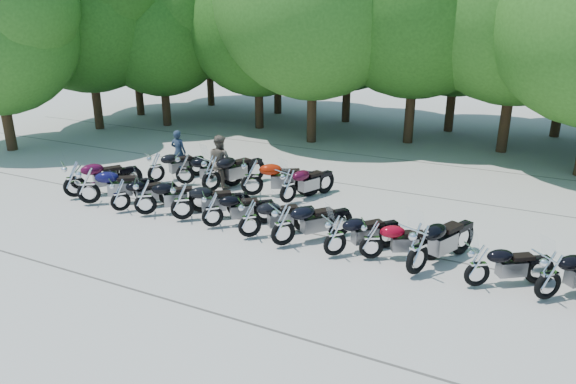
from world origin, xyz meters
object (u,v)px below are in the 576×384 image
at_px(motorcycle_4, 182,200).
at_px(motorcycle_12, 550,275).
at_px(motorcycle_15, 185,168).
at_px(motorcycle_18, 288,185).
at_px(motorcycle_7, 283,224).
at_px(motorcycle_8, 335,235).
at_px(motorcycle_10, 418,248).
at_px(motorcycle_5, 212,209).
at_px(motorcycle_17, 252,176).
at_px(motorcycle_11, 478,265).
at_px(rider_0, 179,152).
at_px(motorcycle_1, 88,185).
at_px(motorcycle_3, 145,196).
at_px(motorcycle_9, 372,239).
at_px(motorcycle_2, 120,194).
at_px(motorcycle_6, 250,217).
at_px(rider_1, 220,161).
at_px(motorcycle_0, 74,178).
at_px(motorcycle_16, 211,173).
at_px(motorcycle_14, 156,166).

bearing_deg(motorcycle_4, motorcycle_12, -127.99).
distance_m(motorcycle_15, motorcycle_18, 4.05).
bearing_deg(motorcycle_7, motorcycle_4, 33.75).
distance_m(motorcycle_8, motorcycle_10, 2.03).
relative_size(motorcycle_5, motorcycle_8, 0.98).
bearing_deg(motorcycle_17, motorcycle_10, -145.76).
relative_size(motorcycle_4, motorcycle_11, 1.13).
xyz_separation_m(motorcycle_15, rider_0, (-1.09, 1.11, 0.19)).
xyz_separation_m(motorcycle_1, motorcycle_3, (2.21, 0.06, -0.05)).
relative_size(motorcycle_4, motorcycle_9, 1.12).
distance_m(motorcycle_18, rider_0, 5.28).
height_order(motorcycle_3, motorcycle_15, same).
relative_size(motorcycle_2, motorcycle_3, 0.92).
bearing_deg(motorcycle_17, motorcycle_1, 95.24).
relative_size(motorcycle_12, motorcycle_18, 0.98).
xyz_separation_m(motorcycle_6, motorcycle_9, (3.29, 0.21, -0.04)).
xyz_separation_m(motorcycle_11, rider_1, (-8.88, 3.41, 0.35)).
distance_m(motorcycle_8, motorcycle_12, 4.72).
xyz_separation_m(motorcycle_0, motorcycle_6, (6.67, -0.21, -0.08)).
xyz_separation_m(motorcycle_3, motorcycle_11, (9.35, -0.09, -0.06)).
bearing_deg(motorcycle_16, motorcycle_10, -178.14).
relative_size(motorcycle_16, motorcycle_17, 1.01).
bearing_deg(rider_1, motorcycle_15, 34.41).
relative_size(motorcycle_4, motorcycle_6, 1.05).
bearing_deg(motorcycle_9, motorcycle_14, 46.22).
height_order(motorcycle_3, rider_1, rider_1).
distance_m(motorcycle_1, motorcycle_14, 2.71).
bearing_deg(motorcycle_5, motorcycle_9, -130.98).
height_order(motorcycle_1, motorcycle_16, motorcycle_16).
relative_size(motorcycle_0, motorcycle_18, 1.08).
relative_size(motorcycle_9, motorcycle_18, 0.90).
bearing_deg(motorcycle_7, motorcycle_10, -142.00).
distance_m(motorcycle_10, rider_1, 8.33).
relative_size(motorcycle_11, motorcycle_17, 0.80).
xyz_separation_m(motorcycle_11, motorcycle_17, (-7.36, 2.95, 0.14)).
relative_size(motorcycle_3, motorcycle_6, 1.03).
distance_m(motorcycle_12, motorcycle_15, 11.81).
bearing_deg(motorcycle_11, motorcycle_12, -121.48).
height_order(motorcycle_2, motorcycle_15, motorcycle_15).
height_order(motorcycle_4, motorcycle_11, motorcycle_4).
distance_m(motorcycle_0, motorcycle_8, 9.11).
distance_m(motorcycle_2, motorcycle_7, 5.51).
height_order(motorcycle_9, motorcycle_10, motorcycle_10).
height_order(motorcycle_4, motorcycle_18, motorcycle_4).
distance_m(motorcycle_14, motorcycle_17, 3.78).
relative_size(motorcycle_3, motorcycle_17, 0.89).
bearing_deg(motorcycle_8, motorcycle_12, -138.74).
height_order(motorcycle_11, motorcycle_15, motorcycle_15).
height_order(motorcycle_0, motorcycle_10, motorcycle_10).
height_order(motorcycle_9, rider_0, rider_0).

